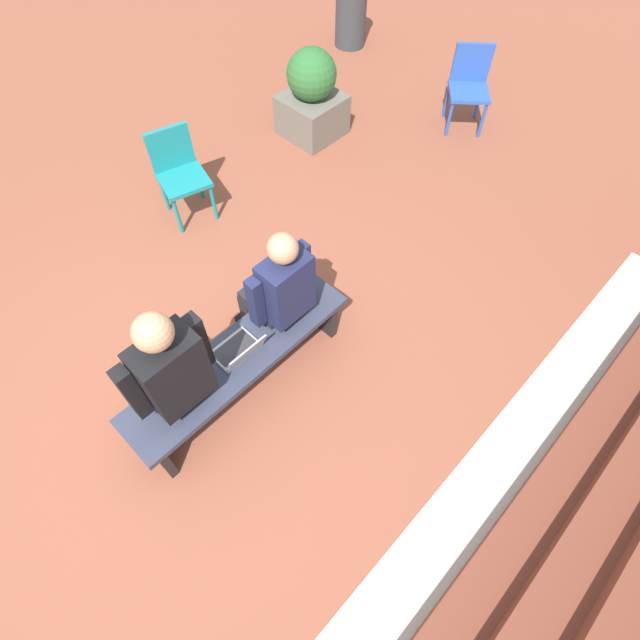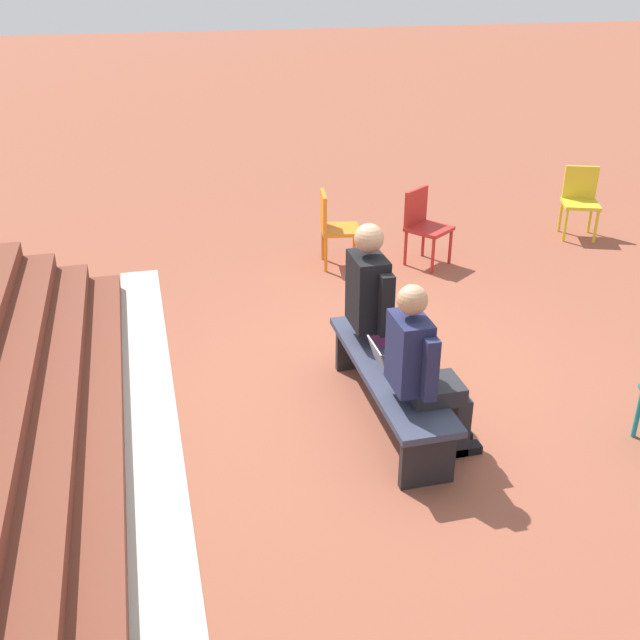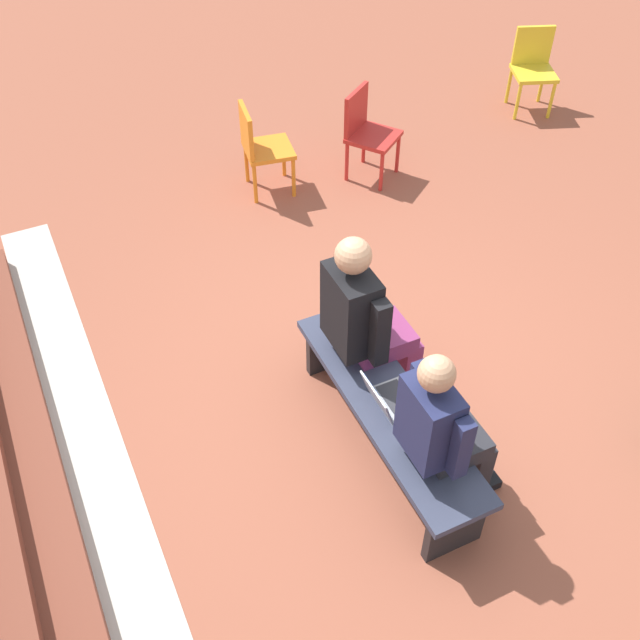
{
  "view_description": "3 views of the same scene",
  "coord_description": "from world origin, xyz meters",
  "px_view_note": "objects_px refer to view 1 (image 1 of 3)",
  "views": [
    {
      "loc": [
        0.5,
        1.66,
        3.46
      ],
      "look_at": [
        -0.79,
        0.42,
        0.87
      ],
      "focal_mm": 28.0,
      "sensor_mm": 36.0,
      "label": 1
    },
    {
      "loc": [
        -4.88,
        1.66,
        3.2
      ],
      "look_at": [
        -0.04,
        0.46,
        0.73
      ],
      "focal_mm": 42.0,
      "sensor_mm": 36.0,
      "label": 2
    },
    {
      "loc": [
        -2.85,
        1.66,
        4.04
      ],
      "look_at": [
        0.2,
        0.21,
        0.73
      ],
      "focal_mm": 42.0,
      "sensor_mm": 36.0,
      "label": 3
    }
  ],
  "objects_px": {
    "person_adult": "(167,370)",
    "litter_bin": "(351,10)",
    "laptop": "(239,351)",
    "plastic_chair_far_left": "(470,82)",
    "planter": "(312,97)",
    "plastic_chair_foreground": "(179,169)",
    "person_student": "(277,290)",
    "bench": "(240,362)"
  },
  "relations": [
    {
      "from": "person_adult",
      "to": "litter_bin",
      "type": "distance_m",
      "value": 5.62
    },
    {
      "from": "laptop",
      "to": "plastic_chair_far_left",
      "type": "distance_m",
      "value": 4.03
    },
    {
      "from": "bench",
      "to": "planter",
      "type": "relative_size",
      "value": 1.91
    },
    {
      "from": "person_student",
      "to": "person_adult",
      "type": "relative_size",
      "value": 0.93
    },
    {
      "from": "laptop",
      "to": "person_adult",
      "type": "bearing_deg",
      "value": -9.86
    },
    {
      "from": "bench",
      "to": "laptop",
      "type": "relative_size",
      "value": 5.62
    },
    {
      "from": "bench",
      "to": "litter_bin",
      "type": "height_order",
      "value": "litter_bin"
    },
    {
      "from": "litter_bin",
      "to": "plastic_chair_foreground",
      "type": "bearing_deg",
      "value": 16.22
    },
    {
      "from": "laptop",
      "to": "planter",
      "type": "height_order",
      "value": "planter"
    },
    {
      "from": "person_student",
      "to": "laptop",
      "type": "relative_size",
      "value": 4.08
    },
    {
      "from": "person_adult",
      "to": "laptop",
      "type": "relative_size",
      "value": 4.38
    },
    {
      "from": "plastic_chair_far_left",
      "to": "planter",
      "type": "bearing_deg",
      "value": -39.29
    },
    {
      "from": "bench",
      "to": "planter",
      "type": "distance_m",
      "value": 3.23
    },
    {
      "from": "plastic_chair_foreground",
      "to": "planter",
      "type": "bearing_deg",
      "value": 179.89
    },
    {
      "from": "person_adult",
      "to": "plastic_chair_far_left",
      "type": "bearing_deg",
      "value": -170.85
    },
    {
      "from": "plastic_chair_foreground",
      "to": "person_student",
      "type": "bearing_deg",
      "value": 76.27
    },
    {
      "from": "plastic_chair_foreground",
      "to": "person_adult",
      "type": "bearing_deg",
      "value": 52.84
    },
    {
      "from": "planter",
      "to": "litter_bin",
      "type": "distance_m",
      "value": 2.03
    },
    {
      "from": "plastic_chair_foreground",
      "to": "litter_bin",
      "type": "bearing_deg",
      "value": -163.78
    },
    {
      "from": "laptop",
      "to": "plastic_chair_far_left",
      "type": "height_order",
      "value": "plastic_chair_far_left"
    },
    {
      "from": "person_adult",
      "to": "litter_bin",
      "type": "xyz_separation_m",
      "value": [
        -4.85,
        -2.82,
        -0.31
      ]
    },
    {
      "from": "person_student",
      "to": "plastic_chair_far_left",
      "type": "bearing_deg",
      "value": -168.4
    },
    {
      "from": "bench",
      "to": "person_student",
      "type": "relative_size",
      "value": 1.38
    },
    {
      "from": "laptop",
      "to": "plastic_chair_foreground",
      "type": "height_order",
      "value": "plastic_chair_foreground"
    },
    {
      "from": "bench",
      "to": "plastic_chair_foreground",
      "type": "xyz_separation_m",
      "value": [
        -0.9,
        -1.87,
        0.13
      ]
    },
    {
      "from": "person_student",
      "to": "plastic_chair_foreground",
      "type": "xyz_separation_m",
      "value": [
        -0.44,
        -1.81,
        -0.22
      ]
    },
    {
      "from": "person_adult",
      "to": "litter_bin",
      "type": "bearing_deg",
      "value": -149.87
    },
    {
      "from": "plastic_chair_foreground",
      "to": "planter",
      "type": "distance_m",
      "value": 1.73
    },
    {
      "from": "person_adult",
      "to": "plastic_chair_far_left",
      "type": "distance_m",
      "value": 4.49
    },
    {
      "from": "person_student",
      "to": "person_adult",
      "type": "distance_m",
      "value": 0.93
    },
    {
      "from": "person_adult",
      "to": "laptop",
      "type": "height_order",
      "value": "person_adult"
    },
    {
      "from": "planter",
      "to": "plastic_chair_far_left",
      "type": "bearing_deg",
      "value": 140.71
    },
    {
      "from": "bench",
      "to": "person_student",
      "type": "xyz_separation_m",
      "value": [
        -0.46,
        -0.07,
        0.35
      ]
    },
    {
      "from": "plastic_chair_foreground",
      "to": "plastic_chair_far_left",
      "type": "relative_size",
      "value": 1.0
    },
    {
      "from": "person_adult",
      "to": "bench",
      "type": "bearing_deg",
      "value": 171.32
    },
    {
      "from": "plastic_chair_foreground",
      "to": "litter_bin",
      "type": "height_order",
      "value": "litter_bin"
    },
    {
      "from": "bench",
      "to": "plastic_chair_foreground",
      "type": "bearing_deg",
      "value": -115.72
    },
    {
      "from": "person_student",
      "to": "plastic_chair_foreground",
      "type": "distance_m",
      "value": 1.87
    },
    {
      "from": "laptop",
      "to": "litter_bin",
      "type": "distance_m",
      "value": 5.25
    },
    {
      "from": "person_adult",
      "to": "plastic_chair_foreground",
      "type": "bearing_deg",
      "value": -127.16
    },
    {
      "from": "bench",
      "to": "person_adult",
      "type": "xyz_separation_m",
      "value": [
        0.46,
        -0.07,
        0.39
      ]
    },
    {
      "from": "person_adult",
      "to": "laptop",
      "type": "distance_m",
      "value": 0.54
    }
  ]
}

